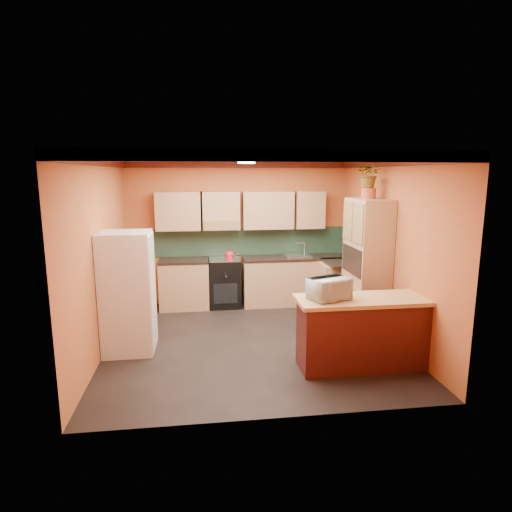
# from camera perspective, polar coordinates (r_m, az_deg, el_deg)

# --- Properties ---
(room_shell) EXTENTS (4.24, 4.24, 2.72)m
(room_shell) POSITION_cam_1_polar(r_m,az_deg,el_deg) (6.38, -0.77, 7.44)
(room_shell) COLOR black
(room_shell) RESTS_ON ground
(base_cabinets_back) EXTENTS (3.65, 0.60, 0.88)m
(base_cabinets_back) POSITION_cam_1_polar(r_m,az_deg,el_deg) (8.17, 0.17, -3.51)
(base_cabinets_back) COLOR tan
(base_cabinets_back) RESTS_ON ground
(countertop_back) EXTENTS (3.65, 0.62, 0.04)m
(countertop_back) POSITION_cam_1_polar(r_m,az_deg,el_deg) (8.07, 0.17, -0.34)
(countertop_back) COLOR black
(countertop_back) RESTS_ON base_cabinets_back
(stove) EXTENTS (0.58, 0.58, 0.91)m
(stove) POSITION_cam_1_polar(r_m,az_deg,el_deg) (8.11, -4.22, -3.54)
(stove) COLOR black
(stove) RESTS_ON ground
(kettle) EXTENTS (0.21, 0.21, 0.18)m
(kettle) POSITION_cam_1_polar(r_m,az_deg,el_deg) (7.95, -3.53, 0.20)
(kettle) COLOR red
(kettle) RESTS_ON stove
(sink) EXTENTS (0.48, 0.40, 0.03)m
(sink) POSITION_cam_1_polar(r_m,az_deg,el_deg) (8.20, 5.55, 0.04)
(sink) COLOR silver
(sink) RESTS_ON countertop_back
(base_cabinets_right) EXTENTS (0.60, 0.80, 0.88)m
(base_cabinets_right) POSITION_cam_1_polar(r_m,az_deg,el_deg) (7.95, 11.32, -4.13)
(base_cabinets_right) COLOR tan
(base_cabinets_right) RESTS_ON ground
(countertop_right) EXTENTS (0.62, 0.80, 0.04)m
(countertop_right) POSITION_cam_1_polar(r_m,az_deg,el_deg) (7.84, 11.44, -0.89)
(countertop_right) COLOR black
(countertop_right) RESTS_ON base_cabinets_right
(fridge) EXTENTS (0.68, 0.66, 1.70)m
(fridge) POSITION_cam_1_polar(r_m,az_deg,el_deg) (6.22, -16.75, -4.69)
(fridge) COLOR white
(fridge) RESTS_ON ground
(pantry) EXTENTS (0.48, 0.90, 2.10)m
(pantry) POSITION_cam_1_polar(r_m,az_deg,el_deg) (6.93, 14.49, -1.29)
(pantry) COLOR tan
(pantry) RESTS_ON ground
(fern_pot) EXTENTS (0.22, 0.22, 0.16)m
(fern_pot) POSITION_cam_1_polar(r_m,az_deg,el_deg) (6.84, 14.78, 8.09)
(fern_pot) COLOR #AE482A
(fern_pot) RESTS_ON pantry
(fern) EXTENTS (0.48, 0.46, 0.43)m
(fern) POSITION_cam_1_polar(r_m,az_deg,el_deg) (6.83, 14.90, 10.54)
(fern) COLOR tan
(fern) RESTS_ON fern_pot
(breakfast_bar) EXTENTS (1.80, 0.55, 0.88)m
(breakfast_bar) POSITION_cam_1_polar(r_m,az_deg,el_deg) (5.79, 14.83, -10.04)
(breakfast_bar) COLOR #501312
(breakfast_bar) RESTS_ON ground
(bar_top) EXTENTS (1.90, 0.65, 0.05)m
(bar_top) POSITION_cam_1_polar(r_m,az_deg,el_deg) (5.64, 15.06, -5.62)
(bar_top) COLOR tan
(bar_top) RESTS_ON breakfast_bar
(microwave) EXTENTS (0.58, 0.49, 0.27)m
(microwave) POSITION_cam_1_polar(r_m,az_deg,el_deg) (5.41, 9.72, -4.33)
(microwave) COLOR white
(microwave) RESTS_ON bar_top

